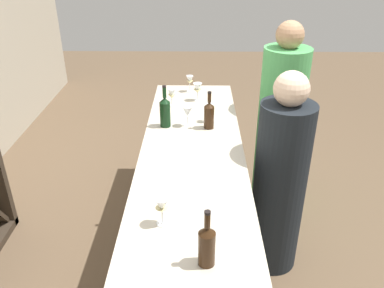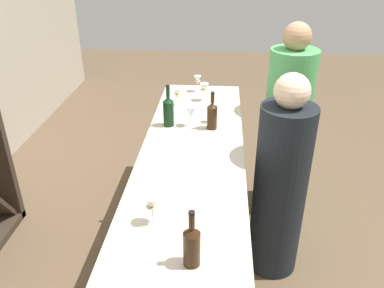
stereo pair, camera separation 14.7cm
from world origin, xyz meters
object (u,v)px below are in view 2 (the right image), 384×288
(wine_glass_near_center, at_px, (204,89))
(wine_glass_far_left, at_px, (191,112))
(wine_glass_far_right, at_px, (178,94))
(wine_bottle_second_left_amber_brown, at_px, (212,115))
(wine_bottle_leftmost_amber_brown, at_px, (192,245))
(person_center_guest, at_px, (286,129))
(wine_glass_near_right, at_px, (198,81))
(wine_glass_far_center, at_px, (152,205))
(wine_glass_near_left, at_px, (214,109))
(wine_bottle_center_dark_green, at_px, (168,110))
(person_left_guest, at_px, (280,187))

(wine_glass_near_center, distance_m, wine_glass_far_left, 0.53)
(wine_glass_near_center, bearing_deg, wine_glass_far_right, 120.28)
(wine_bottle_second_left_amber_brown, bearing_deg, wine_bottle_leftmost_amber_brown, 178.19)
(wine_bottle_second_left_amber_brown, xyz_separation_m, person_center_guest, (0.37, -0.61, -0.28))
(wine_glass_near_center, bearing_deg, wine_glass_near_right, 17.83)
(wine_glass_far_left, distance_m, wine_glass_far_center, 1.15)
(wine_glass_near_left, xyz_separation_m, wine_glass_near_center, (0.44, 0.10, -0.00))
(wine_glass_near_center, bearing_deg, wine_glass_far_center, 174.08)
(wine_bottle_center_dark_green, bearing_deg, wine_bottle_leftmost_amber_brown, -168.60)
(wine_glass_near_left, distance_m, wine_glass_far_right, 0.45)
(person_left_guest, relative_size, person_center_guest, 0.91)
(wine_glass_far_center, xyz_separation_m, person_center_guest, (1.48, -0.87, -0.28))
(wine_bottle_center_dark_green, xyz_separation_m, person_center_guest, (0.34, -0.94, -0.29))
(wine_bottle_second_left_amber_brown, xyz_separation_m, wine_glass_near_center, (0.56, 0.09, -0.00))
(wine_bottle_leftmost_amber_brown, xyz_separation_m, person_center_guest, (1.75, -0.66, -0.27))
(wine_glass_near_left, distance_m, wine_glass_near_center, 0.45)
(wine_bottle_leftmost_amber_brown, xyz_separation_m, wine_glass_far_right, (1.81, 0.26, -0.01))
(wine_bottle_second_left_amber_brown, xyz_separation_m, wine_glass_far_right, (0.43, 0.30, -0.01))
(wine_bottle_second_left_amber_brown, height_order, wine_glass_far_center, wine_bottle_second_left_amber_brown)
(wine_glass_far_left, bearing_deg, person_left_guest, -123.82)
(wine_bottle_center_dark_green, relative_size, person_left_guest, 0.22)
(wine_glass_near_left, xyz_separation_m, person_left_guest, (-0.51, -0.47, -0.34))
(wine_glass_far_right, bearing_deg, wine_bottle_center_dark_green, 176.53)
(wine_bottle_second_left_amber_brown, relative_size, wine_bottle_center_dark_green, 0.89)
(wine_glass_near_right, xyz_separation_m, person_left_guest, (-1.17, -0.64, -0.34))
(wine_glass_near_left, relative_size, person_left_guest, 0.10)
(wine_glass_far_center, bearing_deg, wine_glass_far_right, 1.62)
(wine_bottle_center_dark_green, bearing_deg, person_left_guest, -117.66)
(wine_glass_near_left, bearing_deg, wine_glass_near_center, 12.66)
(wine_bottle_second_left_amber_brown, relative_size, wine_glass_near_left, 1.91)
(wine_bottle_second_left_amber_brown, distance_m, wine_glass_far_left, 0.17)
(wine_bottle_leftmost_amber_brown, distance_m, wine_bottle_second_left_amber_brown, 1.38)
(wine_glass_near_center, bearing_deg, wine_bottle_leftmost_amber_brown, -178.74)
(wine_glass_near_right, distance_m, wine_glass_far_center, 1.89)
(wine_glass_far_right, distance_m, person_center_guest, 0.96)
(wine_glass_near_left, bearing_deg, wine_glass_far_right, 45.05)
(wine_bottle_center_dark_green, bearing_deg, wine_bottle_second_left_amber_brown, -94.77)
(wine_bottle_leftmost_amber_brown, bearing_deg, wine_glass_near_center, 1.26)
(wine_bottle_second_left_amber_brown, height_order, wine_glass_far_right, wine_bottle_second_left_amber_brown)
(wine_glass_far_left, relative_size, person_left_guest, 0.10)
(wine_glass_near_right, bearing_deg, wine_bottle_leftmost_amber_brown, -176.99)
(person_left_guest, bearing_deg, wine_glass_far_center, 36.37)
(wine_bottle_center_dark_green, xyz_separation_m, person_left_guest, (-0.42, -0.81, -0.36))
(wine_glass_near_left, height_order, wine_glass_far_left, wine_glass_far_left)
(wine_glass_far_right, bearing_deg, wine_glass_near_center, -59.72)
(wine_glass_near_left, bearing_deg, wine_bottle_leftmost_amber_brown, 177.82)
(wine_glass_far_center, bearing_deg, person_center_guest, -30.48)
(wine_bottle_leftmost_amber_brown, distance_m, wine_glass_far_center, 0.34)
(wine_bottle_second_left_amber_brown, bearing_deg, wine_bottle_center_dark_green, 85.23)
(wine_glass_near_center, relative_size, wine_glass_far_left, 1.00)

